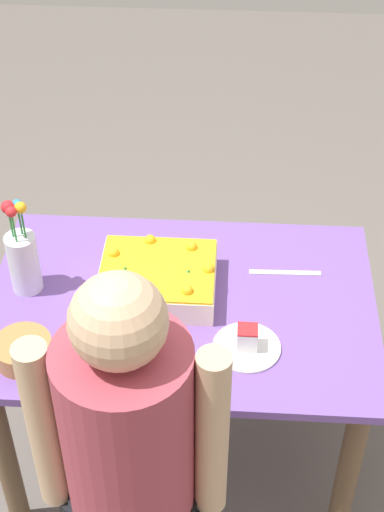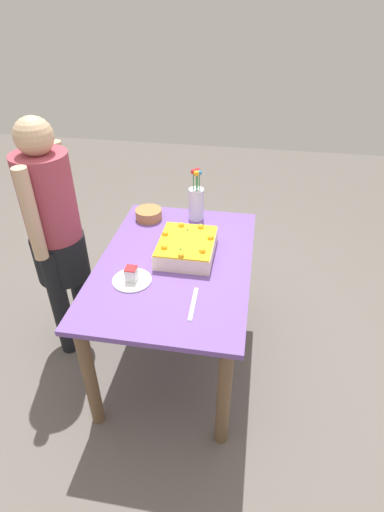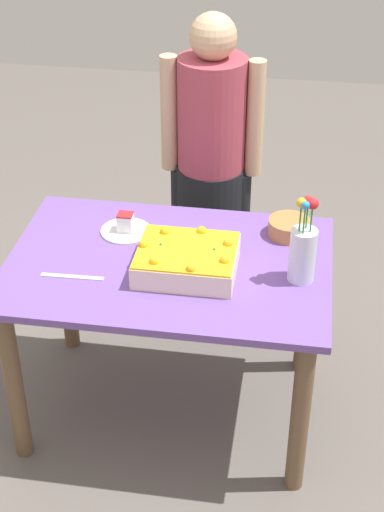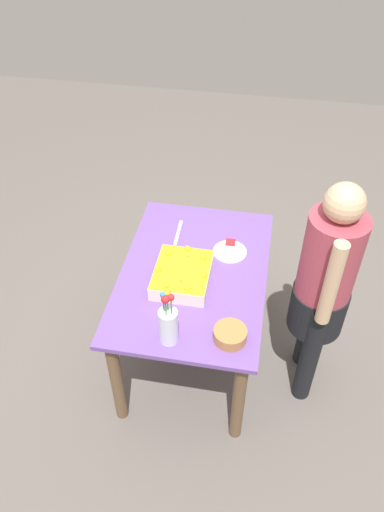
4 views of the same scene
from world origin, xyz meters
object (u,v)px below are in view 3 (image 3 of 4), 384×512
(sheet_cake, at_px, (187,260))
(person_standing, at_px, (211,155))
(serving_plate_with_slice, at_px, (126,227))
(cake_knife, at_px, (72,277))
(flower_vase, at_px, (303,251))
(fruit_bowl, at_px, (289,227))

(sheet_cake, bearing_deg, person_standing, -89.00)
(serving_plate_with_slice, xyz_separation_m, cake_knife, (0.12, 0.34, -0.02))
(flower_vase, height_order, fruit_bowl, flower_vase)
(fruit_bowl, bearing_deg, serving_plate_with_slice, 6.98)
(fruit_bowl, height_order, person_standing, person_standing)
(fruit_bowl, bearing_deg, person_standing, -50.49)
(cake_knife, relative_size, person_standing, 0.16)
(flower_vase, relative_size, fruit_bowl, 2.00)
(fruit_bowl, distance_m, person_standing, 0.59)
(cake_knife, height_order, fruit_bowl, fruit_bowl)
(person_standing, bearing_deg, sheet_cake, 1.00)
(serving_plate_with_slice, height_order, fruit_bowl, serving_plate_with_slice)
(cake_knife, xyz_separation_m, flower_vase, (-0.83, -0.12, 0.12))
(serving_plate_with_slice, distance_m, person_standing, 0.61)
(flower_vase, xyz_separation_m, person_standing, (0.43, -0.76, -0.02))
(sheet_cake, bearing_deg, flower_vase, -178.27)
(serving_plate_with_slice, relative_size, flower_vase, 0.60)
(sheet_cake, bearing_deg, cake_knife, 14.55)
(sheet_cake, distance_m, fruit_bowl, 0.48)
(sheet_cake, relative_size, fruit_bowl, 2.15)
(cake_knife, xyz_separation_m, person_standing, (-0.40, -0.88, 0.10))
(serving_plate_with_slice, bearing_deg, fruit_bowl, -173.02)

